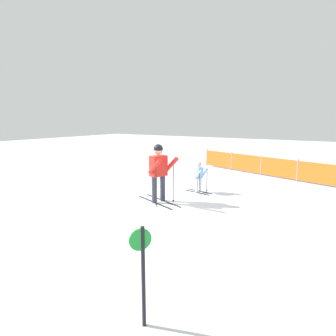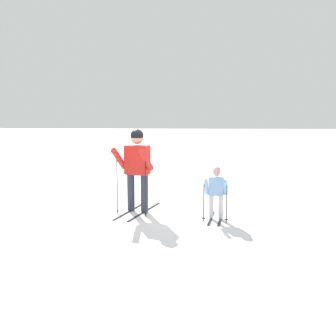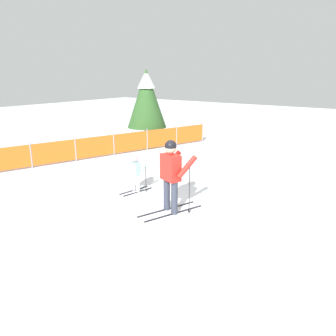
{
  "view_description": "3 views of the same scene",
  "coord_description": "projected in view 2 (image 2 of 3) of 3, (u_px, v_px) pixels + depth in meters",
  "views": [
    {
      "loc": [
        4.38,
        -6.9,
        2.6
      ],
      "look_at": [
        -0.11,
        0.33,
        1.03
      ],
      "focal_mm": 28.0,
      "sensor_mm": 36.0,
      "label": 1
    },
    {
      "loc": [
        9.08,
        0.7,
        2.44
      ],
      "look_at": [
        0.29,
        0.5,
        1.06
      ],
      "focal_mm": 45.0,
      "sensor_mm": 36.0,
      "label": 2
    },
    {
      "loc": [
        -6.39,
        -4.69,
        3.38
      ],
      "look_at": [
        0.46,
        0.33,
        0.93
      ],
      "focal_mm": 35.0,
      "sensor_mm": 36.0,
      "label": 3
    }
  ],
  "objects": [
    {
      "name": "ground_plane",
      "position": [
        146.0,
        213.0,
        9.36
      ],
      "size": [
        60.0,
        60.0,
        0.0
      ],
      "primitive_type": "plane",
      "color": "white"
    },
    {
      "name": "skier_child",
      "position": [
        216.0,
        189.0,
        8.76
      ],
      "size": [
        1.08,
        0.54,
        1.12
      ],
      "rotation": [
        0.0,
        0.0,
        -0.18
      ],
      "color": "black",
      "rests_on": "ground_plane"
    },
    {
      "name": "skier_adult",
      "position": [
        137.0,
        163.0,
        9.31
      ],
      "size": [
        1.78,
        1.01,
        1.86
      ],
      "rotation": [
        0.0,
        0.0,
        -0.33
      ],
      "color": "black",
      "rests_on": "ground_plane"
    }
  ]
}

